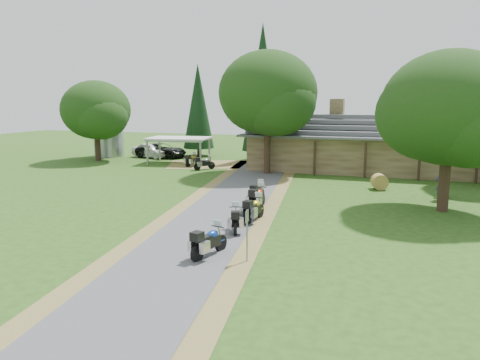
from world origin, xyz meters
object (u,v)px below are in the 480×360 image
(silo, at_px, (108,127))
(motorcycle_carport_a, at_px, (192,159))
(motorcycle_row_a, at_px, (209,240))
(motorcycle_row_e, at_px, (258,191))
(hay_bale, at_px, (379,182))
(car_white_sedan, at_px, (151,148))
(motorcycle_row_c, at_px, (254,208))
(car_dark_suv, at_px, (161,147))
(motorcycle_row_d, at_px, (258,197))
(motorcycle_carport_b, at_px, (204,163))
(carport, at_px, (179,150))
(lodge, at_px, (369,142))
(motorcycle_row_b, at_px, (236,218))

(silo, height_order, motorcycle_carport_a, silo)
(motorcycle_row_a, distance_m, motorcycle_carport_a, 25.71)
(motorcycle_row_e, xyz_separation_m, motorcycle_carport_a, (-10.20, 12.82, -0.01))
(silo, distance_m, hay_bale, 30.85)
(car_white_sedan, distance_m, motorcycle_row_c, 28.48)
(motorcycle_carport_a, bearing_deg, car_dark_suv, 55.04)
(car_white_sedan, height_order, motorcycle_row_d, car_white_sedan)
(motorcycle_row_d, xyz_separation_m, motorcycle_carport_b, (-8.77, 13.02, -0.08))
(motorcycle_carport_b, height_order, hay_bale, motorcycle_carport_b)
(carport, relative_size, car_white_sedan, 0.97)
(motorcycle_row_c, bearing_deg, car_white_sedan, 45.95)
(motorcycle_carport_a, bearing_deg, hay_bale, -104.84)
(motorcycle_row_c, height_order, motorcycle_carport_b, motorcycle_row_c)
(carport, xyz_separation_m, car_white_sedan, (-4.81, 3.10, -0.26))
(silo, relative_size, motorcycle_row_a, 3.33)
(motorcycle_carport_a, bearing_deg, motorcycle_row_e, -135.90)
(silo, xyz_separation_m, motorcycle_row_d, (22.56, -18.92, -2.53))
(lodge, xyz_separation_m, car_white_sedan, (-22.58, 1.79, -1.46))
(car_white_sedan, bearing_deg, lodge, -77.62)
(silo, bearing_deg, motorcycle_row_d, -39.98)
(motorcycle_row_b, bearing_deg, motorcycle_carport_a, 11.02)
(hay_bale, bearing_deg, motorcycle_carport_b, 162.82)
(carport, relative_size, motorcycle_row_b, 3.08)
(motorcycle_row_a, height_order, motorcycle_row_c, motorcycle_row_c)
(motorcycle_row_c, relative_size, motorcycle_carport_a, 1.09)
(motorcycle_row_a, distance_m, motorcycle_row_d, 8.42)
(motorcycle_carport_b, bearing_deg, motorcycle_carport_a, 87.09)
(motorcycle_row_e, relative_size, motorcycle_carport_a, 1.01)
(car_dark_suv, xyz_separation_m, motorcycle_carport_a, (5.82, -4.98, -0.51))
(motorcycle_carport_a, bearing_deg, carport, 59.18)
(motorcycle_carport_a, bearing_deg, silo, 75.97)
(motorcycle_carport_b, relative_size, hay_bale, 1.74)
(carport, xyz_separation_m, motorcycle_row_a, (13.27, -24.60, -0.59))
(motorcycle_row_a, relative_size, motorcycle_row_b, 1.03)
(motorcycle_row_a, bearing_deg, car_white_sedan, 47.92)
(carport, distance_m, motorcycle_row_c, 23.09)
(carport, bearing_deg, motorcycle_row_d, -59.60)
(motorcycle_row_d, relative_size, hay_bale, 1.97)
(car_white_sedan, relative_size, motorcycle_row_a, 3.06)
(silo, relative_size, motorcycle_row_e, 3.49)
(motorcycle_row_e, bearing_deg, car_dark_suv, 45.18)
(carport, relative_size, car_dark_suv, 0.98)
(motorcycle_carport_b, bearing_deg, lodge, -34.49)
(silo, height_order, motorcycle_row_d, silo)
(motorcycle_row_d, bearing_deg, silo, 51.15)
(car_dark_suv, xyz_separation_m, motorcycle_row_a, (17.08, -28.10, -0.47))
(silo, distance_m, motorcycle_row_e, 27.95)
(silo, height_order, motorcycle_row_e, silo)
(lodge, height_order, car_dark_suv, lodge)
(car_dark_suv, distance_m, motorcycle_carport_b, 10.29)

